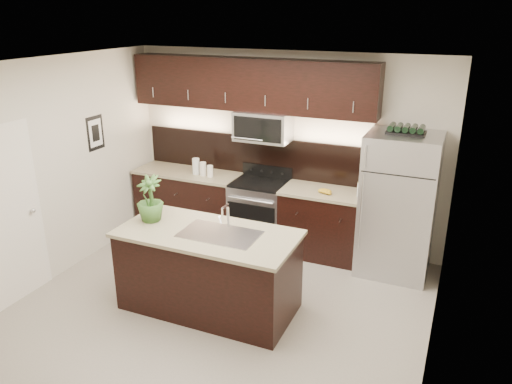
{
  "coord_description": "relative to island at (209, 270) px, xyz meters",
  "views": [
    {
      "loc": [
        2.31,
        -4.38,
        3.2
      ],
      "look_at": [
        0.18,
        0.55,
        1.23
      ],
      "focal_mm": 35.0,
      "sensor_mm": 36.0,
      "label": 1
    }
  ],
  "objects": [
    {
      "name": "bananas",
      "position": [
        0.79,
        1.69,
        0.5
      ],
      "size": [
        0.23,
        0.2,
        0.06
      ],
      "primitive_type": "ellipsoid",
      "rotation": [
        0.0,
        0.0,
        -0.32
      ],
      "color": "gold",
      "rests_on": "counter_run"
    },
    {
      "name": "sink_faucet",
      "position": [
        0.15,
        0.01,
        0.48
      ],
      "size": [
        0.84,
        0.5,
        0.28
      ],
      "color": "silver",
      "rests_on": "island"
    },
    {
      "name": "counter_run",
      "position": [
        -0.34,
        1.77,
        -0.0
      ],
      "size": [
        3.51,
        0.65,
        0.94
      ],
      "color": "black",
      "rests_on": "ground"
    },
    {
      "name": "wine_rack",
      "position": [
        1.77,
        1.71,
        1.39
      ],
      "size": [
        0.45,
        0.28,
        0.1
      ],
      "color": "black",
      "rests_on": "refrigerator"
    },
    {
      "name": "canisters",
      "position": [
        -1.03,
        1.71,
        0.57
      ],
      "size": [
        0.35,
        0.13,
        0.23
      ],
      "rotation": [
        0.0,
        0.0,
        -0.14
      ],
      "color": "silver",
      "rests_on": "counter_run"
    },
    {
      "name": "room_walls",
      "position": [
        0.0,
        0.05,
        1.22
      ],
      "size": [
        4.52,
        4.02,
        2.71
      ],
      "color": "beige",
      "rests_on": "ground"
    },
    {
      "name": "french_press",
      "position": [
        1.28,
        1.72,
        0.57
      ],
      "size": [
        0.1,
        0.1,
        0.28
      ],
      "rotation": [
        0.0,
        0.0,
        0.14
      ],
      "color": "silver",
      "rests_on": "counter_run"
    },
    {
      "name": "refrigerator",
      "position": [
        1.77,
        1.71,
        0.44
      ],
      "size": [
        0.88,
        0.79,
        1.82
      ],
      "primitive_type": "cube",
      "color": "#B2B2B7",
      "rests_on": "ground"
    },
    {
      "name": "upper_fixtures",
      "position": [
        -0.31,
        1.92,
        1.67
      ],
      "size": [
        3.49,
        0.4,
        1.66
      ],
      "color": "black",
      "rests_on": "counter_run"
    },
    {
      "name": "island",
      "position": [
        0.0,
        0.0,
        0.0
      ],
      "size": [
        1.96,
        0.96,
        0.94
      ],
      "color": "black",
      "rests_on": "ground"
    },
    {
      "name": "plant",
      "position": [
        -0.74,
        0.03,
        0.73
      ],
      "size": [
        0.32,
        0.32,
        0.53
      ],
      "primitive_type": "imported",
      "rotation": [
        0.0,
        0.0,
        -0.08
      ],
      "color": "#356026",
      "rests_on": "island"
    },
    {
      "name": "ground",
      "position": [
        0.11,
        0.08,
        -0.47
      ],
      "size": [
        4.5,
        4.5,
        0.0
      ],
      "primitive_type": "plane",
      "color": "gray",
      "rests_on": "ground"
    }
  ]
}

